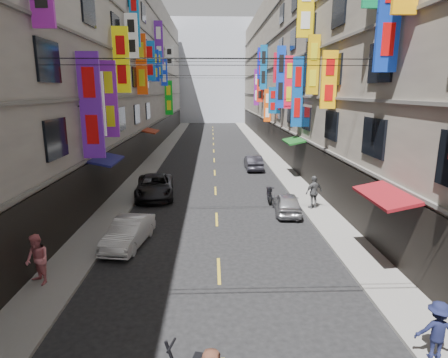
{
  "coord_description": "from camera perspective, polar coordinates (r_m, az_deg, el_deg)",
  "views": [
    {
      "loc": [
        -0.24,
        4.68,
        6.78
      ],
      "look_at": [
        0.07,
        14.16,
        4.56
      ],
      "focal_mm": 30.0,
      "sensor_mm": 36.0,
      "label": 1
    }
  ],
  "objects": [
    {
      "name": "lane_markings",
      "position": [
        34.99,
        -1.47,
        2.02
      ],
      "size": [
        0.12,
        80.2,
        0.01
      ],
      "color": "gold",
      "rests_on": "ground"
    },
    {
      "name": "shop_signage",
      "position": [
        30.62,
        -1.99,
        17.44
      ],
      "size": [
        14.0,
        55.0,
        11.96
      ],
      "color": "#0F11B8",
      "rests_on": "ground"
    },
    {
      "name": "sidewalk_right",
      "position": [
        38.44,
        7.48,
        3.0
      ],
      "size": [
        2.0,
        90.0,
        0.12
      ],
      "primitive_type": "cube",
      "color": "slate",
      "rests_on": "ground"
    },
    {
      "name": "car_right_mid",
      "position": [
        21.56,
        9.55,
        -3.64
      ],
      "size": [
        1.7,
        3.67,
        1.22
      ],
      "primitive_type": "imported",
      "rotation": [
        0.0,
        0.0,
        3.07
      ],
      "color": "#B5B6BB",
      "rests_on": "ground"
    },
    {
      "name": "sidewalk_left",
      "position": [
        38.36,
        -10.52,
        2.87
      ],
      "size": [
        2.0,
        90.0,
        0.12
      ],
      "primitive_type": "cube",
      "color": "slate",
      "rests_on": "ground"
    },
    {
      "name": "car_left_mid",
      "position": [
        17.45,
        -14.34,
        -7.88
      ],
      "size": [
        1.9,
        3.98,
        1.26
      ],
      "primitive_type": "imported",
      "rotation": [
        0.0,
        0.0,
        -0.15
      ],
      "color": "silver",
      "rests_on": "ground"
    },
    {
      "name": "car_left_far",
      "position": [
        24.97,
        -10.5,
        -1.1
      ],
      "size": [
        2.92,
        5.37,
        1.43
      ],
      "primitive_type": "imported",
      "rotation": [
        0.0,
        0.0,
        0.11
      ],
      "color": "black",
      "rests_on": "ground"
    },
    {
      "name": "pedestrian_rnear",
      "position": [
        11.51,
        29.72,
        -19.41
      ],
      "size": [
        1.08,
        0.68,
        1.57
      ],
      "primitive_type": "imported",
      "rotation": [
        0.0,
        0.0,
        2.98
      ],
      "color": "#141839",
      "rests_on": "sidewalk_right"
    },
    {
      "name": "car_right_far",
      "position": [
        33.3,
        4.48,
        2.53
      ],
      "size": [
        1.4,
        3.94,
        1.3
      ],
      "primitive_type": "imported",
      "rotation": [
        0.0,
        0.0,
        3.15
      ],
      "color": "#26252D",
      "rests_on": "ground"
    },
    {
      "name": "pedestrian_lfar",
      "position": [
        14.93,
        -26.58,
        -10.93
      ],
      "size": [
        1.08,
        1.04,
        1.83
      ],
      "primitive_type": "imported",
      "rotation": [
        0.0,
        0.0,
        -0.68
      ],
      "color": "pink",
      "rests_on": "sidewalk_left"
    },
    {
      "name": "building_row_left",
      "position": [
        39.22,
        -20.18,
        16.37
      ],
      "size": [
        10.14,
        90.0,
        19.0
      ],
      "color": "gray",
      "rests_on": "ground"
    },
    {
      "name": "overhead_cables",
      "position": [
        25.41,
        -1.42,
        17.74
      ],
      "size": [
        14.0,
        38.04,
        1.24
      ],
      "color": "black",
      "rests_on": "ground"
    },
    {
      "name": "building_row_right",
      "position": [
        39.37,
        16.92,
        16.58
      ],
      "size": [
        10.14,
        90.0,
        19.0
      ],
      "color": "#9D9484",
      "rests_on": "ground"
    },
    {
      "name": "street_awnings",
      "position": [
        21.68,
        -4.57,
        3.1
      ],
      "size": [
        13.99,
        35.2,
        0.41
      ],
      "color": "#144C14",
      "rests_on": "ground"
    },
    {
      "name": "pedestrian_rfar",
      "position": [
        22.35,
        13.55,
        -1.96
      ],
      "size": [
        1.3,
        1.05,
        1.93
      ],
      "primitive_type": "imported",
      "rotation": [
        0.0,
        0.0,
        3.57
      ],
      "color": "#555557",
      "rests_on": "sidewalk_right"
    },
    {
      "name": "haze_block",
      "position": [
        87.43,
        -1.81,
        15.95
      ],
      "size": [
        18.0,
        8.0,
        22.0
      ],
      "primitive_type": "cube",
      "color": "#ADB2C1",
      "rests_on": "ground"
    },
    {
      "name": "scooter_far_right",
      "position": [
        23.7,
        6.94,
        -2.43
      ],
      "size": [
        0.52,
        1.8,
        1.14
      ],
      "rotation": [
        0.0,
        0.0,
        3.04
      ],
      "color": "black",
      "rests_on": "ground"
    }
  ]
}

